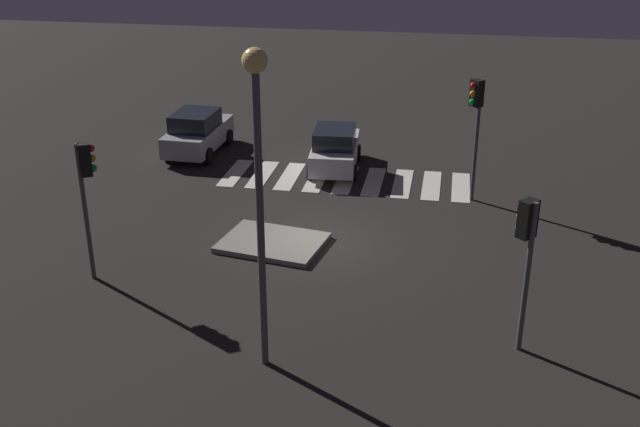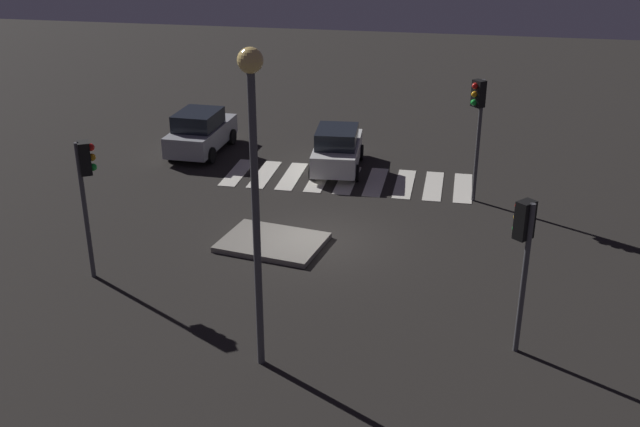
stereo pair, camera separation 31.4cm
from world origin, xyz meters
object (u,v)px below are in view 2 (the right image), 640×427
at_px(traffic_island, 272,242).
at_px(car_silver, 201,132).
at_px(street_lamp, 254,161).
at_px(traffic_light_north, 86,176).
at_px(traffic_light_west, 524,239).
at_px(traffic_light_south, 478,111).
at_px(car_white, 337,149).

xyz_separation_m(traffic_island, car_silver, (5.44, -8.63, 0.85)).
distance_m(car_silver, street_lamp, 17.21).
relative_size(car_silver, traffic_light_north, 1.05).
bearing_deg(traffic_light_west, traffic_island, 9.28).
bearing_deg(traffic_light_west, traffic_light_south, -42.02).
distance_m(traffic_light_south, traffic_light_west, 9.87).
height_order(car_silver, traffic_light_south, traffic_light_south).
bearing_deg(traffic_light_south, traffic_island, -3.96).
bearing_deg(traffic_light_north, street_lamp, -60.73).
distance_m(car_silver, traffic_light_west, 18.71).
distance_m(traffic_island, car_white, 7.65).
bearing_deg(traffic_light_north, car_white, 31.65).
relative_size(traffic_island, car_white, 0.84).
xyz_separation_m(traffic_island, traffic_light_west, (-7.51, 4.71, 2.99)).
distance_m(car_silver, traffic_light_north, 11.96).
bearing_deg(street_lamp, traffic_light_south, -113.22).
xyz_separation_m(traffic_light_south, traffic_light_west, (-1.13, 9.80, -0.42)).
bearing_deg(traffic_light_south, street_lamp, 24.24).
relative_size(traffic_light_south, traffic_light_west, 1.14).
height_order(traffic_light_south, traffic_light_west, traffic_light_south).
bearing_deg(street_lamp, traffic_light_west, -163.27).
xyz_separation_m(car_silver, traffic_light_west, (-12.95, 13.34, 2.14)).
bearing_deg(car_white, traffic_light_south, -118.23).
relative_size(traffic_island, traffic_light_north, 0.86).
distance_m(traffic_light_west, street_lamp, 6.77).
height_order(traffic_island, street_lamp, street_lamp).
distance_m(traffic_light_north, street_lamp, 7.28).
height_order(car_silver, street_lamp, street_lamp).
height_order(traffic_island, traffic_light_west, traffic_light_west).
bearing_deg(car_white, street_lamp, 177.99).
bearing_deg(traffic_light_south, traffic_light_west, 54.04).
height_order(traffic_light_south, street_lamp, street_lamp).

